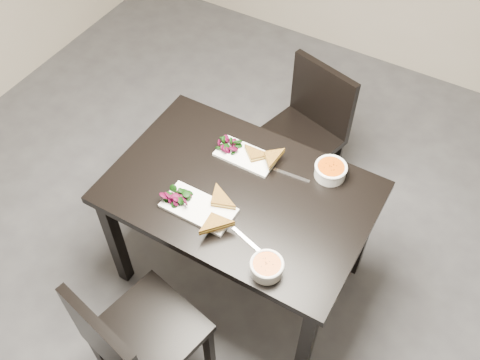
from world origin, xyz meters
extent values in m
plane|color=#47474C|center=(0.00, 0.00, 0.00)|extent=(5.00, 5.00, 0.00)
cube|color=black|center=(-0.23, 0.30, 0.73)|extent=(1.20, 0.80, 0.04)
cube|color=black|center=(-0.77, -0.04, 0.35)|extent=(0.06, 0.06, 0.71)
cube|color=black|center=(0.31, -0.04, 0.35)|extent=(0.06, 0.06, 0.71)
cube|color=black|center=(-0.77, 0.64, 0.35)|extent=(0.06, 0.06, 0.71)
cube|color=black|center=(0.31, 0.64, 0.35)|extent=(0.06, 0.06, 0.71)
cube|color=black|center=(-0.31, -0.37, 0.43)|extent=(0.50, 0.50, 0.04)
cube|color=black|center=(-0.52, -0.51, 0.21)|extent=(0.05, 0.05, 0.41)
cube|color=black|center=(-0.45, -0.16, 0.21)|extent=(0.05, 0.05, 0.41)
cube|color=black|center=(-0.09, -0.23, 0.21)|extent=(0.05, 0.05, 0.41)
cube|color=black|center=(-0.35, -0.56, 0.65)|extent=(0.42, 0.13, 0.40)
cube|color=black|center=(-0.25, 0.99, 0.43)|extent=(0.52, 0.52, 0.04)
cube|color=black|center=(-0.48, 0.87, 0.21)|extent=(0.05, 0.05, 0.41)
cube|color=black|center=(-0.13, 0.77, 0.21)|extent=(0.05, 0.05, 0.41)
cube|color=black|center=(-0.38, 1.21, 0.21)|extent=(0.05, 0.05, 0.41)
cube|color=black|center=(-0.03, 1.12, 0.21)|extent=(0.05, 0.05, 0.41)
cube|color=black|center=(-0.20, 1.18, 0.65)|extent=(0.42, 0.15, 0.40)
cube|color=white|center=(-0.33, 0.11, 0.76)|extent=(0.32, 0.16, 0.02)
cylinder|color=white|center=(0.07, -0.01, 0.78)|extent=(0.13, 0.13, 0.05)
cylinder|color=orange|center=(0.07, -0.01, 0.80)|extent=(0.12, 0.12, 0.02)
torus|color=white|center=(0.07, -0.01, 0.81)|extent=(0.14, 0.14, 0.01)
cube|color=silver|center=(-0.06, 0.08, 0.75)|extent=(0.18, 0.07, 0.00)
cube|color=white|center=(-0.31, 0.48, 0.76)|extent=(0.29, 0.14, 0.01)
cylinder|color=white|center=(0.09, 0.58, 0.78)|extent=(0.15, 0.15, 0.06)
cylinder|color=orange|center=(0.09, 0.58, 0.80)|extent=(0.13, 0.13, 0.02)
torus|color=white|center=(0.09, 0.58, 0.81)|extent=(0.15, 0.15, 0.01)
cube|color=silver|center=(-0.06, 0.49, 0.75)|extent=(0.18, 0.03, 0.00)
camera|label=1|loc=(0.52, -1.00, 2.66)|focal=39.83mm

